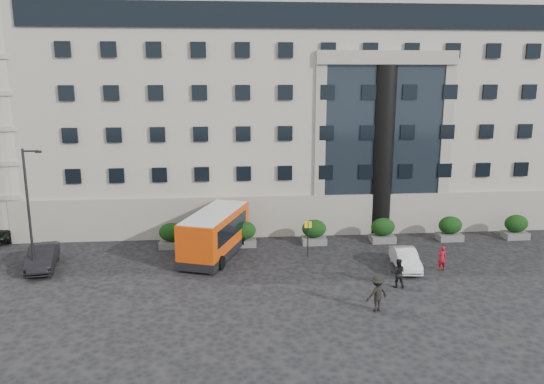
{
  "coord_description": "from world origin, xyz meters",
  "views": [
    {
      "loc": [
        0.05,
        -29.32,
        12.32
      ],
      "look_at": [
        2.89,
        3.34,
        5.0
      ],
      "focal_mm": 35.0,
      "sensor_mm": 36.0,
      "label": 1
    }
  ],
  "objects_px": {
    "street_lamp": "(29,208)",
    "pedestrian_b": "(398,273)",
    "pedestrian_a": "(442,258)",
    "hedge_c": "(314,232)",
    "hedge_f": "(516,227)",
    "bus_stop_sign": "(308,233)",
    "minibus": "(215,232)",
    "white_taxi": "(405,259)",
    "pedestrian_c": "(377,294)",
    "parked_car_b": "(43,257)",
    "hedge_d": "(383,230)",
    "hedge_b": "(244,234)",
    "parked_car_d": "(6,227)",
    "hedge_e": "(450,228)",
    "red_truck": "(50,202)",
    "hedge_a": "(172,235)"
  },
  "relations": [
    {
      "from": "pedestrian_c",
      "to": "hedge_c",
      "type": "bearing_deg",
      "value": -105.07
    },
    {
      "from": "hedge_d",
      "to": "minibus",
      "type": "xyz_separation_m",
      "value": [
        -12.42,
        -2.01,
        0.79
      ]
    },
    {
      "from": "hedge_a",
      "to": "pedestrian_c",
      "type": "xyz_separation_m",
      "value": [
        11.85,
        -11.55,
        0.04
      ]
    },
    {
      "from": "hedge_c",
      "to": "bus_stop_sign",
      "type": "xyz_separation_m",
      "value": [
        -0.9,
        -2.8,
        0.8
      ]
    },
    {
      "from": "hedge_d",
      "to": "bus_stop_sign",
      "type": "distance_m",
      "value": 6.76
    },
    {
      "from": "hedge_a",
      "to": "white_taxi",
      "type": "bearing_deg",
      "value": -19.7
    },
    {
      "from": "street_lamp",
      "to": "minibus",
      "type": "distance_m",
      "value": 11.76
    },
    {
      "from": "hedge_f",
      "to": "red_truck",
      "type": "bearing_deg",
      "value": 166.12
    },
    {
      "from": "hedge_e",
      "to": "white_taxi",
      "type": "xyz_separation_m",
      "value": [
        -5.34,
        -5.54,
        -0.29
      ]
    },
    {
      "from": "minibus",
      "to": "parked_car_b",
      "type": "distance_m",
      "value": 11.24
    },
    {
      "from": "hedge_b",
      "to": "minibus",
      "type": "bearing_deg",
      "value": -135.18
    },
    {
      "from": "hedge_e",
      "to": "red_truck",
      "type": "bearing_deg",
      "value": 163.99
    },
    {
      "from": "pedestrian_c",
      "to": "hedge_f",
      "type": "bearing_deg",
      "value": -163.02
    },
    {
      "from": "hedge_b",
      "to": "parked_car_d",
      "type": "distance_m",
      "value": 18.58
    },
    {
      "from": "pedestrian_c",
      "to": "hedge_e",
      "type": "bearing_deg",
      "value": -150.01
    },
    {
      "from": "hedge_b",
      "to": "pedestrian_c",
      "type": "relative_size",
      "value": 0.95
    },
    {
      "from": "pedestrian_c",
      "to": "bus_stop_sign",
      "type": "bearing_deg",
      "value": -97.19
    },
    {
      "from": "red_truck",
      "to": "white_taxi",
      "type": "height_order",
      "value": "red_truck"
    },
    {
      "from": "red_truck",
      "to": "pedestrian_c",
      "type": "bearing_deg",
      "value": -56.15
    },
    {
      "from": "white_taxi",
      "to": "minibus",
      "type": "bearing_deg",
      "value": 169.09
    },
    {
      "from": "street_lamp",
      "to": "hedge_b",
      "type": "bearing_deg",
      "value": 20.07
    },
    {
      "from": "hedge_a",
      "to": "hedge_c",
      "type": "bearing_deg",
      "value": 0.0
    },
    {
      "from": "hedge_d",
      "to": "street_lamp",
      "type": "height_order",
      "value": "street_lamp"
    },
    {
      "from": "street_lamp",
      "to": "parked_car_b",
      "type": "distance_m",
      "value": 3.84
    },
    {
      "from": "minibus",
      "to": "white_taxi",
      "type": "relative_size",
      "value": 2.04
    },
    {
      "from": "hedge_f",
      "to": "white_taxi",
      "type": "bearing_deg",
      "value": -152.28
    },
    {
      "from": "hedge_f",
      "to": "bus_stop_sign",
      "type": "height_order",
      "value": "bus_stop_sign"
    },
    {
      "from": "hedge_a",
      "to": "white_taxi",
      "type": "relative_size",
      "value": 0.47
    },
    {
      "from": "street_lamp",
      "to": "pedestrian_b",
      "type": "xyz_separation_m",
      "value": [
        21.91,
        -3.71,
        -3.49
      ]
    },
    {
      "from": "hedge_a",
      "to": "street_lamp",
      "type": "height_order",
      "value": "street_lamp"
    },
    {
      "from": "pedestrian_a",
      "to": "pedestrian_c",
      "type": "bearing_deg",
      "value": 37.73
    },
    {
      "from": "hedge_e",
      "to": "hedge_f",
      "type": "distance_m",
      "value": 5.2
    },
    {
      "from": "parked_car_d",
      "to": "pedestrian_b",
      "type": "relative_size",
      "value": 3.21
    },
    {
      "from": "hedge_d",
      "to": "hedge_e",
      "type": "height_order",
      "value": "same"
    },
    {
      "from": "hedge_c",
      "to": "hedge_d",
      "type": "distance_m",
      "value": 5.2
    },
    {
      "from": "hedge_c",
      "to": "pedestrian_c",
      "type": "relative_size",
      "value": 0.95
    },
    {
      "from": "bus_stop_sign",
      "to": "parked_car_b",
      "type": "xyz_separation_m",
      "value": [
        -17.42,
        -0.7,
        -0.98
      ]
    },
    {
      "from": "bus_stop_sign",
      "to": "hedge_a",
      "type": "bearing_deg",
      "value": 163.58
    },
    {
      "from": "hedge_c",
      "to": "hedge_d",
      "type": "bearing_deg",
      "value": 0.0
    },
    {
      "from": "hedge_c",
      "to": "hedge_e",
      "type": "bearing_deg",
      "value": 0.0
    },
    {
      "from": "pedestrian_b",
      "to": "bus_stop_sign",
      "type": "bearing_deg",
      "value": -43.84
    },
    {
      "from": "pedestrian_a",
      "to": "hedge_a",
      "type": "bearing_deg",
      "value": -24.53
    },
    {
      "from": "hedge_c",
      "to": "pedestrian_b",
      "type": "relative_size",
      "value": 1.05
    },
    {
      "from": "pedestrian_a",
      "to": "hedge_c",
      "type": "bearing_deg",
      "value": -45.4
    },
    {
      "from": "white_taxi",
      "to": "parked_car_b",
      "type": "bearing_deg",
      "value": -179.87
    },
    {
      "from": "street_lamp",
      "to": "red_truck",
      "type": "relative_size",
      "value": 1.45
    },
    {
      "from": "hedge_c",
      "to": "hedge_b",
      "type": "bearing_deg",
      "value": 180.0
    },
    {
      "from": "white_taxi",
      "to": "pedestrian_a",
      "type": "relative_size",
      "value": 2.4
    },
    {
      "from": "hedge_c",
      "to": "pedestrian_c",
      "type": "bearing_deg",
      "value": -82.85
    },
    {
      "from": "hedge_d",
      "to": "pedestrian_c",
      "type": "relative_size",
      "value": 0.95
    }
  ]
}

